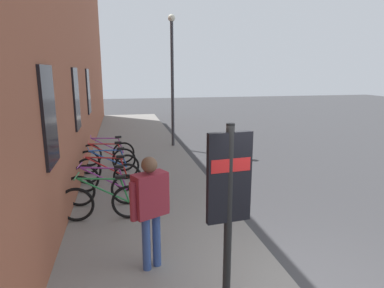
{
  "coord_description": "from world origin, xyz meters",
  "views": [
    {
      "loc": [
        -3.54,
        2.36,
        3.09
      ],
      "look_at": [
        3.26,
        0.87,
        1.55
      ],
      "focal_mm": 30.63,
      "sensor_mm": 36.0,
      "label": 1
    }
  ],
  "objects_px": {
    "bicycle_beside_lamp": "(107,153)",
    "bicycle_leaning_wall": "(104,189)",
    "bicycle_mid_rack": "(103,202)",
    "bicycle_under_window": "(108,168)",
    "pedestrian_by_facade": "(150,202)",
    "street_lamp": "(172,70)",
    "transit_info_sign": "(229,190)",
    "bicycle_end_of_row": "(106,160)",
    "bicycle_by_door": "(107,177)"
  },
  "relations": [
    {
      "from": "bicycle_by_door",
      "to": "pedestrian_by_facade",
      "type": "height_order",
      "value": "pedestrian_by_facade"
    },
    {
      "from": "bicycle_under_window",
      "to": "street_lamp",
      "type": "relative_size",
      "value": 0.34
    },
    {
      "from": "transit_info_sign",
      "to": "pedestrian_by_facade",
      "type": "bearing_deg",
      "value": 37.71
    },
    {
      "from": "bicycle_beside_lamp",
      "to": "bicycle_leaning_wall",
      "type": "bearing_deg",
      "value": -179.59
    },
    {
      "from": "pedestrian_by_facade",
      "to": "transit_info_sign",
      "type": "bearing_deg",
      "value": -142.29
    },
    {
      "from": "bicycle_mid_rack",
      "to": "transit_info_sign",
      "type": "distance_m",
      "value": 3.61
    },
    {
      "from": "bicycle_beside_lamp",
      "to": "transit_info_sign",
      "type": "bearing_deg",
      "value": -166.67
    },
    {
      "from": "bicycle_mid_rack",
      "to": "pedestrian_by_facade",
      "type": "bearing_deg",
      "value": -156.96
    },
    {
      "from": "bicycle_mid_rack",
      "to": "bicycle_leaning_wall",
      "type": "relative_size",
      "value": 1.0
    },
    {
      "from": "street_lamp",
      "to": "bicycle_leaning_wall",
      "type": "bearing_deg",
      "value": 156.59
    },
    {
      "from": "bicycle_leaning_wall",
      "to": "pedestrian_by_facade",
      "type": "distance_m",
      "value": 2.87
    },
    {
      "from": "bicycle_leaning_wall",
      "to": "bicycle_beside_lamp",
      "type": "distance_m",
      "value": 3.42
    },
    {
      "from": "bicycle_mid_rack",
      "to": "bicycle_beside_lamp",
      "type": "bearing_deg",
      "value": 0.74
    },
    {
      "from": "bicycle_by_door",
      "to": "transit_info_sign",
      "type": "height_order",
      "value": "transit_info_sign"
    },
    {
      "from": "bicycle_leaning_wall",
      "to": "bicycle_end_of_row",
      "type": "xyz_separation_m",
      "value": [
        2.54,
        0.03,
        -0.0
      ]
    },
    {
      "from": "bicycle_under_window",
      "to": "pedestrian_by_facade",
      "type": "relative_size",
      "value": 0.99
    },
    {
      "from": "bicycle_end_of_row",
      "to": "pedestrian_by_facade",
      "type": "distance_m",
      "value": 5.32
    },
    {
      "from": "bicycle_mid_rack",
      "to": "bicycle_end_of_row",
      "type": "distance_m",
      "value": 3.32
    },
    {
      "from": "bicycle_mid_rack",
      "to": "bicycle_under_window",
      "type": "relative_size",
      "value": 1.01
    },
    {
      "from": "bicycle_end_of_row",
      "to": "bicycle_beside_lamp",
      "type": "relative_size",
      "value": 1.0
    },
    {
      "from": "bicycle_end_of_row",
      "to": "street_lamp",
      "type": "bearing_deg",
      "value": -37.87
    },
    {
      "from": "bicycle_end_of_row",
      "to": "pedestrian_by_facade",
      "type": "height_order",
      "value": "pedestrian_by_facade"
    },
    {
      "from": "bicycle_under_window",
      "to": "bicycle_end_of_row",
      "type": "distance_m",
      "value": 0.85
    },
    {
      "from": "bicycle_end_of_row",
      "to": "street_lamp",
      "type": "height_order",
      "value": "street_lamp"
    },
    {
      "from": "bicycle_by_door",
      "to": "bicycle_under_window",
      "type": "xyz_separation_m",
      "value": [
        0.81,
        -0.01,
        0.0
      ]
    },
    {
      "from": "bicycle_by_door",
      "to": "pedestrian_by_facade",
      "type": "bearing_deg",
      "value": -167.39
    },
    {
      "from": "bicycle_leaning_wall",
      "to": "transit_info_sign",
      "type": "xyz_separation_m",
      "value": [
        -3.75,
        -1.68,
        1.21
      ]
    },
    {
      "from": "bicycle_end_of_row",
      "to": "pedestrian_by_facade",
      "type": "relative_size",
      "value": 1.0
    },
    {
      "from": "bicycle_end_of_row",
      "to": "bicycle_by_door",
      "type": "bearing_deg",
      "value": -177.85
    },
    {
      "from": "transit_info_sign",
      "to": "pedestrian_by_facade",
      "type": "relative_size",
      "value": 1.35
    },
    {
      "from": "bicycle_end_of_row",
      "to": "transit_info_sign",
      "type": "distance_m",
      "value": 6.63
    },
    {
      "from": "bicycle_leaning_wall",
      "to": "pedestrian_by_facade",
      "type": "height_order",
      "value": "pedestrian_by_facade"
    },
    {
      "from": "bicycle_beside_lamp",
      "to": "bicycle_end_of_row",
      "type": "bearing_deg",
      "value": 179.86
    },
    {
      "from": "transit_info_sign",
      "to": "bicycle_beside_lamp",
      "type": "bearing_deg",
      "value": 13.33
    },
    {
      "from": "bicycle_leaning_wall",
      "to": "bicycle_under_window",
      "type": "bearing_deg",
      "value": -1.58
    },
    {
      "from": "bicycle_mid_rack",
      "to": "bicycle_leaning_wall",
      "type": "bearing_deg",
      "value": 2.2
    },
    {
      "from": "bicycle_end_of_row",
      "to": "pedestrian_by_facade",
      "type": "bearing_deg",
      "value": -170.65
    },
    {
      "from": "bicycle_end_of_row",
      "to": "bicycle_under_window",
      "type": "bearing_deg",
      "value": -174.99
    },
    {
      "from": "bicycle_leaning_wall",
      "to": "pedestrian_by_facade",
      "type": "relative_size",
      "value": 1.0
    },
    {
      "from": "street_lamp",
      "to": "pedestrian_by_facade",
      "type": "bearing_deg",
      "value": 168.73
    },
    {
      "from": "bicycle_leaning_wall",
      "to": "bicycle_beside_lamp",
      "type": "bearing_deg",
      "value": 0.41
    },
    {
      "from": "pedestrian_by_facade",
      "to": "street_lamp",
      "type": "relative_size",
      "value": 0.35
    },
    {
      "from": "bicycle_end_of_row",
      "to": "bicycle_beside_lamp",
      "type": "xyz_separation_m",
      "value": [
        0.88,
        -0.0,
        0.0
      ]
    },
    {
      "from": "bicycle_beside_lamp",
      "to": "street_lamp",
      "type": "height_order",
      "value": "street_lamp"
    },
    {
      "from": "bicycle_under_window",
      "to": "street_lamp",
      "type": "height_order",
      "value": "street_lamp"
    },
    {
      "from": "bicycle_mid_rack",
      "to": "bicycle_beside_lamp",
      "type": "height_order",
      "value": "same"
    },
    {
      "from": "bicycle_beside_lamp",
      "to": "bicycle_under_window",
      "type": "bearing_deg",
      "value": -177.62
    },
    {
      "from": "bicycle_under_window",
      "to": "transit_info_sign",
      "type": "bearing_deg",
      "value": -163.38
    },
    {
      "from": "bicycle_mid_rack",
      "to": "bicycle_leaning_wall",
      "type": "distance_m",
      "value": 0.78
    },
    {
      "from": "bicycle_leaning_wall",
      "to": "transit_info_sign",
      "type": "height_order",
      "value": "transit_info_sign"
    }
  ]
}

